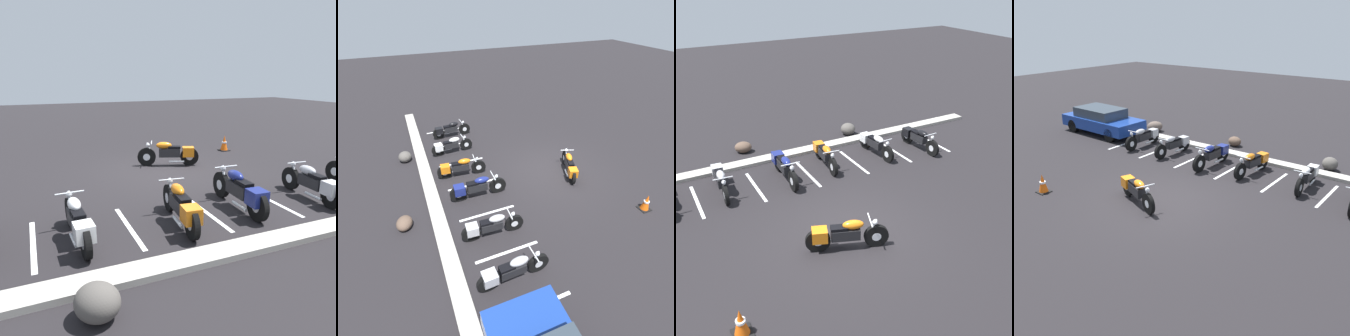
% 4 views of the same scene
% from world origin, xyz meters
% --- Properties ---
extents(ground, '(60.00, 60.00, 0.00)m').
position_xyz_m(ground, '(0.00, 0.00, 0.00)').
color(ground, black).
extents(motorcycle_orange_featured, '(2.04, 0.98, 0.84)m').
position_xyz_m(motorcycle_orange_featured, '(-0.54, -0.58, 0.45)').
color(motorcycle_orange_featured, black).
rests_on(motorcycle_orange_featured, ground).
extents(parked_bike_0, '(0.61, 2.16, 0.85)m').
position_xyz_m(parked_bike_0, '(-4.32, 3.88, 0.45)').
color(parked_bike_0, black).
rests_on(parked_bike_0, ground).
extents(parked_bike_1, '(0.59, 2.10, 0.83)m').
position_xyz_m(parked_bike_1, '(-2.55, 3.84, 0.44)').
color(parked_bike_1, black).
rests_on(parked_bike_1, ground).
extents(parked_bike_2, '(0.63, 2.25, 0.89)m').
position_xyz_m(parked_bike_2, '(-0.46, 3.68, 0.47)').
color(parked_bike_2, black).
rests_on(parked_bike_2, ground).
extents(parked_bike_3, '(0.62, 2.11, 0.83)m').
position_xyz_m(parked_bike_3, '(1.18, 3.91, 0.44)').
color(parked_bike_3, black).
rests_on(parked_bike_3, ground).
extents(parked_bike_4, '(0.58, 2.06, 0.81)m').
position_xyz_m(parked_bike_4, '(3.28, 3.84, 0.43)').
color(parked_bike_4, black).
rests_on(parked_bike_4, ground).
extents(car_blue, '(4.34, 1.90, 1.29)m').
position_xyz_m(car_blue, '(-7.45, 4.19, 0.68)').
color(car_blue, black).
rests_on(car_blue, ground).
extents(concrete_curb, '(18.00, 0.50, 0.12)m').
position_xyz_m(concrete_curb, '(0.00, 5.30, 0.06)').
color(concrete_curb, '#A8A399').
rests_on(concrete_curb, ground).
extents(landscape_rock_0, '(0.83, 0.83, 0.51)m').
position_xyz_m(landscape_rock_0, '(3.35, 6.00, 0.25)').
color(landscape_rock_0, '#524D48').
rests_on(landscape_rock_0, ground).
extents(landscape_rock_1, '(0.78, 0.70, 0.43)m').
position_xyz_m(landscape_rock_1, '(-1.09, 6.42, 0.21)').
color(landscape_rock_1, brown).
rests_on(landscape_rock_1, ground).
extents(landscape_rock_2, '(0.99, 1.00, 0.52)m').
position_xyz_m(landscape_rock_2, '(-5.59, 6.04, 0.26)').
color(landscape_rock_2, '#66564C').
rests_on(landscape_rock_2, ground).
extents(traffic_cone, '(0.40, 0.40, 0.64)m').
position_xyz_m(traffic_cone, '(-3.56, -1.91, 0.30)').
color(traffic_cone, black).
rests_on(traffic_cone, ground).
extents(stall_line_0, '(0.10, 2.10, 0.00)m').
position_xyz_m(stall_line_0, '(-5.26, 3.58, 0.00)').
color(stall_line_0, white).
rests_on(stall_line_0, ground).
extents(stall_line_1, '(0.10, 2.10, 0.00)m').
position_xyz_m(stall_line_1, '(-3.39, 3.58, 0.00)').
color(stall_line_1, white).
rests_on(stall_line_1, ground).
extents(stall_line_2, '(0.10, 2.10, 0.00)m').
position_xyz_m(stall_line_2, '(-1.52, 3.58, 0.00)').
color(stall_line_2, white).
rests_on(stall_line_2, ground).
extents(stall_line_3, '(0.10, 2.10, 0.00)m').
position_xyz_m(stall_line_3, '(0.35, 3.58, 0.00)').
color(stall_line_3, white).
rests_on(stall_line_3, ground).
extents(stall_line_4, '(0.10, 2.10, 0.00)m').
position_xyz_m(stall_line_4, '(2.22, 3.58, 0.00)').
color(stall_line_4, white).
rests_on(stall_line_4, ground).
extents(stall_line_5, '(0.10, 2.10, 0.00)m').
position_xyz_m(stall_line_5, '(4.10, 3.58, 0.00)').
color(stall_line_5, white).
rests_on(stall_line_5, ground).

